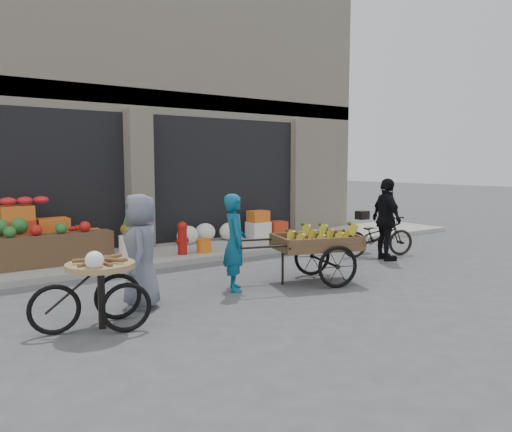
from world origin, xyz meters
TOP-DOWN VIEW (x-y plane):
  - ground at (0.00, 0.00)m, footprint 80.00×80.00m
  - sidewalk at (0.00, 4.10)m, footprint 18.00×2.20m
  - building at (0.00, 8.03)m, footprint 14.00×6.45m
  - fruit_display at (-2.48, 4.38)m, footprint 3.10×1.12m
  - pineapple_bin at (-0.75, 3.60)m, footprint 0.52×0.52m
  - fire_hydrant at (0.35, 3.55)m, footprint 0.22×0.22m
  - orange_bucket at (0.85, 3.50)m, footprint 0.32×0.32m
  - right_bay_goods at (2.61, 4.70)m, footprint 3.35×0.60m
  - seated_person at (-0.35, 4.20)m, footprint 0.51×0.43m
  - banana_cart at (1.28, 0.42)m, footprint 2.58×1.61m
  - vendor_woman at (-0.13, 0.75)m, footprint 0.59×0.68m
  - tricycle_cart at (-2.53, 0.12)m, footprint 1.46×0.97m
  - vendor_grey at (-1.76, 0.70)m, footprint 0.81×0.94m
  - bicycle at (4.08, 1.41)m, footprint 1.82×1.15m
  - cyclist at (3.88, 1.01)m, footprint 0.75×1.11m

SIDE VIEW (x-z plane):
  - ground at x=0.00m, z-range 0.00..0.00m
  - sidewalk at x=0.00m, z-range 0.00..0.12m
  - orange_bucket at x=0.85m, z-range 0.12..0.42m
  - pineapple_bin at x=-0.75m, z-range 0.12..0.62m
  - right_bay_goods at x=2.61m, z-range 0.06..0.76m
  - bicycle at x=4.08m, z-range 0.00..0.90m
  - fire_hydrant at x=0.35m, z-range 0.15..0.86m
  - tricycle_cart at x=-2.53m, z-range 0.09..1.04m
  - seated_person at x=-0.35m, z-range 0.12..1.05m
  - fruit_display at x=-2.48m, z-range 0.05..1.29m
  - banana_cart at x=1.28m, z-range 0.23..1.24m
  - vendor_woman at x=-0.13m, z-range 0.00..1.58m
  - vendor_grey at x=-1.76m, z-range 0.00..1.64m
  - cyclist at x=3.88m, z-range 0.00..1.75m
  - building at x=0.00m, z-range -0.13..6.87m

